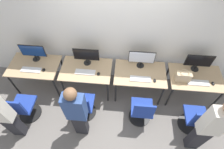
{
  "coord_description": "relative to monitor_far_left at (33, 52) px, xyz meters",
  "views": [
    {
      "loc": [
        0.2,
        -2.01,
        3.69
      ],
      "look_at": [
        0.0,
        0.14,
        0.9
      ],
      "focal_mm": 28.0,
      "sensor_mm": 36.0,
      "label": 1
    }
  ],
  "objects": [
    {
      "name": "office_chair_right",
      "position": [
        2.43,
        -0.91,
        -0.61
      ],
      "size": [
        0.48,
        0.48,
        0.9
      ],
      "color": "black",
      "rests_on": "ground_plane"
    },
    {
      "name": "mouse_left",
      "position": [
        1.47,
        -0.31,
        -0.22
      ],
      "size": [
        0.06,
        0.09,
        0.03
      ],
      "color": "black",
      "rests_on": "desk_left"
    },
    {
      "name": "monitor_far_right",
      "position": [
        3.55,
        0.03,
        0.0
      ],
      "size": [
        0.56,
        0.17,
        0.42
      ],
      "color": "black",
      "rests_on": "desk_far_right"
    },
    {
      "name": "mouse_far_right",
      "position": [
        3.84,
        -0.34,
        -0.22
      ],
      "size": [
        0.06,
        0.09,
        0.03
      ],
      "color": "black",
      "rests_on": "desk_far_right"
    },
    {
      "name": "person_left",
      "position": [
        1.23,
        -1.27,
        -0.13
      ],
      "size": [
        0.36,
        0.21,
        1.58
      ],
      "color": "#232328",
      "rests_on": "ground_plane"
    },
    {
      "name": "handbag",
      "position": [
        3.21,
        -0.3,
        -0.12
      ],
      "size": [
        0.3,
        0.18,
        0.25
      ],
      "color": "tan",
      "rests_on": "desk_far_right"
    },
    {
      "name": "person_far_left",
      "position": [
        -0.07,
        -1.42,
        -0.15
      ],
      "size": [
        0.36,
        0.2,
        1.54
      ],
      "color": "#232328",
      "rests_on": "ground_plane"
    },
    {
      "name": "mouse_far_left",
      "position": [
        0.27,
        -0.31,
        -0.22
      ],
      "size": [
        0.06,
        0.09,
        0.03
      ],
      "color": "black",
      "rests_on": "desk_far_left"
    },
    {
      "name": "mouse_right",
      "position": [
        2.66,
        -0.38,
        -0.22
      ],
      "size": [
        0.06,
        0.09,
        0.03
      ],
      "color": "black",
      "rests_on": "desk_right"
    },
    {
      "name": "keyboard_left",
      "position": [
        1.18,
        -0.28,
        -0.23
      ],
      "size": [
        0.44,
        0.14,
        0.02
      ],
      "color": "silver",
      "rests_on": "desk_left"
    },
    {
      "name": "office_chair_far_right",
      "position": [
        3.5,
        -0.99,
        -0.61
      ],
      "size": [
        0.48,
        0.48,
        0.9
      ],
      "color": "black",
      "rests_on": "ground_plane"
    },
    {
      "name": "keyboard_far_left",
      "position": [
        0.0,
        -0.33,
        -0.23
      ],
      "size": [
        0.44,
        0.14,
        0.02
      ],
      "color": "silver",
      "rests_on": "desk_far_left"
    },
    {
      "name": "office_chair_far_left",
      "position": [
        -0.03,
        -1.06,
        -0.61
      ],
      "size": [
        0.48,
        0.48,
        0.9
      ],
      "color": "black",
      "rests_on": "ground_plane"
    },
    {
      "name": "monitor_left",
      "position": [
        1.18,
        -0.01,
        0.0
      ],
      "size": [
        0.56,
        0.17,
        0.42
      ],
      "color": "black",
      "rests_on": "desk_left"
    },
    {
      "name": "desk_right",
      "position": [
        2.36,
        -0.19,
        -0.32
      ],
      "size": [
        1.1,
        0.72,
        0.75
      ],
      "color": "tan",
      "rests_on": "ground_plane"
    },
    {
      "name": "person_far_right",
      "position": [
        3.46,
        -1.35,
        -0.05
      ],
      "size": [
        0.36,
        0.22,
        1.7
      ],
      "color": "#232328",
      "rests_on": "ground_plane"
    },
    {
      "name": "desk_far_left",
      "position": [
        -0.0,
        -0.19,
        -0.32
      ],
      "size": [
        1.1,
        0.72,
        0.75
      ],
      "color": "tan",
      "rests_on": "ground_plane"
    },
    {
      "name": "ground_plane",
      "position": [
        1.77,
        -0.55,
        -0.98
      ],
      "size": [
        20.0,
        20.0,
        0.0
      ],
      "primitive_type": "plane",
      "color": "slate"
    },
    {
      "name": "keyboard_right",
      "position": [
        2.36,
        -0.36,
        -0.23
      ],
      "size": [
        0.44,
        0.14,
        0.02
      ],
      "color": "silver",
      "rests_on": "desk_right"
    },
    {
      "name": "monitor_far_left",
      "position": [
        0.0,
        0.0,
        0.0
      ],
      "size": [
        0.56,
        0.17,
        0.42
      ],
      "color": "black",
      "rests_on": "desk_far_left"
    },
    {
      "name": "desk_far_right",
      "position": [
        3.55,
        -0.19,
        -0.32
      ],
      "size": [
        1.1,
        0.72,
        0.75
      ],
      "color": "tan",
      "rests_on": "ground_plane"
    },
    {
      "name": "office_chair_left",
      "position": [
        1.21,
        -0.9,
        -0.61
      ],
      "size": [
        0.48,
        0.48,
        0.9
      ],
      "color": "black",
      "rests_on": "ground_plane"
    },
    {
      "name": "keyboard_far_right",
      "position": [
        3.55,
        -0.35,
        -0.23
      ],
      "size": [
        0.44,
        0.14,
        0.02
      ],
      "color": "silver",
      "rests_on": "desk_far_right"
    },
    {
      "name": "wall_back",
      "position": [
        1.77,
        0.29,
        0.42
      ],
      "size": [
        12.0,
        0.05,
        2.8
      ],
      "color": "silver",
      "rests_on": "ground_plane"
    },
    {
      "name": "monitor_right",
      "position": [
        2.36,
        0.02,
        0.0
      ],
      "size": [
        0.56,
        0.17,
        0.42
      ],
      "color": "black",
      "rests_on": "desk_right"
    },
    {
      "name": "desk_left",
      "position": [
        1.18,
        -0.19,
        -0.32
      ],
      "size": [
        1.1,
        0.72,
        0.75
      ],
      "color": "tan",
      "rests_on": "ground_plane"
    }
  ]
}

